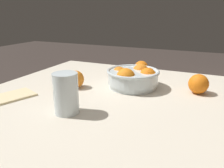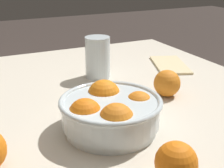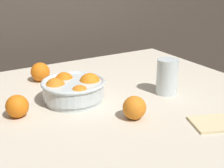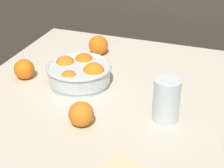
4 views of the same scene
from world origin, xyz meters
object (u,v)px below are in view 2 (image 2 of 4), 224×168
Objects in this scene: orange_loose_front at (176,163)px; orange_loose_aside at (167,83)px; juice_glass at (98,59)px; fruit_bowl at (110,112)px.

orange_loose_aside is (0.33, -0.21, 0.00)m from orange_loose_front.
orange_loose_front is at bearing 170.87° from juice_glass.
fruit_bowl is 3.02× the size of orange_loose_aside.
juice_glass reaches higher than orange_loose_front.
fruit_bowl is 1.70× the size of juice_glass.
juice_glass is at bearing 26.83° from orange_loose_aside.
fruit_bowl is at bearing 161.29° from juice_glass.
juice_glass reaches higher than fruit_bowl.
fruit_bowl is at bearing 115.34° from orange_loose_aside.
orange_loose_front is at bearing 147.40° from orange_loose_aside.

